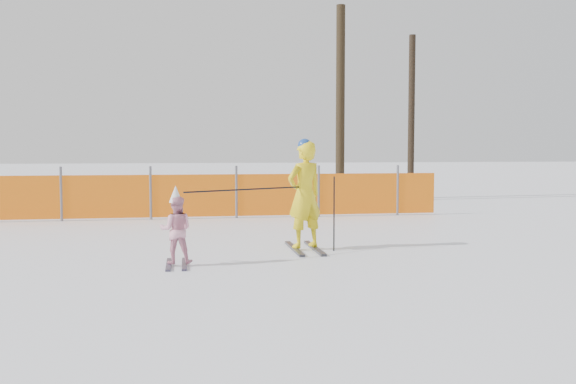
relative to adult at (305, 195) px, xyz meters
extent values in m
plane|color=white|center=(-0.37, -1.10, -0.91)|extent=(120.00, 120.00, 0.00)
cube|color=black|center=(-0.17, 0.00, -0.89)|extent=(0.09, 1.46, 0.04)
cube|color=black|center=(0.17, 0.00, -0.89)|extent=(0.09, 1.46, 0.04)
imported|color=yellow|center=(0.00, 0.00, 0.00)|extent=(0.75, 0.65, 1.75)
sphere|color=navy|center=(0.00, 0.00, 0.80)|extent=(0.23, 0.23, 0.23)
cube|color=black|center=(-2.18, -1.10, -0.90)|extent=(0.09, 0.93, 0.03)
cube|color=black|center=(-1.96, -1.10, -0.90)|extent=(0.09, 0.93, 0.03)
imported|color=pink|center=(-2.07, -1.10, -0.40)|extent=(0.49, 0.40, 0.96)
cone|color=white|center=(-2.07, -1.10, 0.11)|extent=(0.19, 0.19, 0.24)
cylinder|color=black|center=(0.45, -0.20, -0.31)|extent=(0.02, 0.02, 1.22)
cylinder|color=black|center=(-1.04, -0.55, 0.13)|extent=(1.86, 1.01, 0.02)
cylinder|color=#595960|center=(-4.74, 4.90, -0.29)|extent=(0.06, 0.06, 1.25)
cylinder|color=#595960|center=(-2.74, 4.90, -0.29)|extent=(0.06, 0.06, 1.25)
cylinder|color=#595960|center=(-0.74, 4.90, -0.29)|extent=(0.06, 0.06, 1.25)
cylinder|color=#595960|center=(1.26, 4.90, -0.29)|extent=(0.06, 0.06, 1.25)
cylinder|color=#595960|center=(3.26, 4.90, -0.29)|extent=(0.06, 0.06, 1.25)
cube|color=orange|center=(-3.26, 4.90, -0.36)|extent=(14.95, 0.03, 1.00)
cylinder|color=black|center=(3.00, 9.81, 2.18)|extent=(0.29, 0.29, 6.19)
cylinder|color=black|center=(5.20, 9.29, 1.70)|extent=(0.21, 0.21, 5.23)
camera|label=1|loc=(-1.94, -10.32, 0.78)|focal=40.00mm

